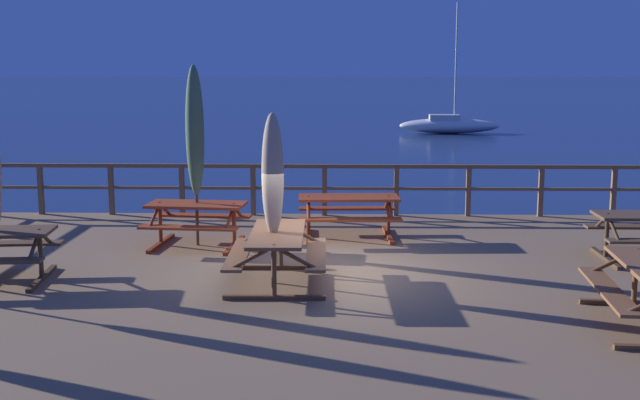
{
  "coord_description": "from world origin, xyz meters",
  "views": [
    {
      "loc": [
        0.31,
        -11.82,
        4.0
      ],
      "look_at": [
        0.0,
        0.73,
        1.87
      ],
      "focal_mm": 44.38,
      "sensor_mm": 36.0,
      "label": 1
    }
  ],
  "objects": [
    {
      "name": "picnic_table_back_left",
      "position": [
        -2.19,
        1.72,
        1.42
      ],
      "size": [
        1.81,
        1.55,
        0.78
      ],
      "color": "#993819",
      "rests_on": "wooden_deck"
    },
    {
      "name": "sailboat_distant",
      "position": [
        6.92,
        36.14,
        0.51
      ],
      "size": [
        6.06,
        1.89,
        7.72
      ],
      "color": "white",
      "rests_on": "ground"
    },
    {
      "name": "railing_waterside_far",
      "position": [
        0.0,
        4.69,
        1.61
      ],
      "size": [
        15.27,
        0.1,
        1.09
      ],
      "color": "brown",
      "rests_on": "wooden_deck"
    },
    {
      "name": "ground_plane",
      "position": [
        0.0,
        0.0,
        0.0
      ],
      "size": [
        600.0,
        600.0,
        0.0
      ],
      "primitive_type": "plane",
      "color": "navy"
    },
    {
      "name": "picnic_table_mid_left",
      "position": [
        -0.58,
        -0.67,
        1.43
      ],
      "size": [
        1.44,
        2.03,
        0.78
      ],
      "color": "brown",
      "rests_on": "wooden_deck"
    },
    {
      "name": "patio_umbrella_short_front",
      "position": [
        -2.19,
        1.79,
        2.88
      ],
      "size": [
        0.32,
        0.32,
        3.16
      ],
      "color": "#4C3828",
      "rests_on": "wooden_deck"
    },
    {
      "name": "picnic_table_mid_centre",
      "position": [
        0.48,
        2.53,
        1.43
      ],
      "size": [
        1.9,
        1.48,
        0.78
      ],
      "color": "#993819",
      "rests_on": "wooden_deck"
    },
    {
      "name": "wooden_deck",
      "position": [
        0.0,
        0.0,
        0.44
      ],
      "size": [
        15.47,
        9.69,
        0.87
      ],
      "primitive_type": "cube",
      "color": "#846647",
      "rests_on": "ground"
    },
    {
      "name": "patio_umbrella_tall_mid_right",
      "position": [
        -0.64,
        -0.65,
        2.46
      ],
      "size": [
        0.32,
        0.32,
        2.49
      ],
      "color": "#4C3828",
      "rests_on": "wooden_deck"
    }
  ]
}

